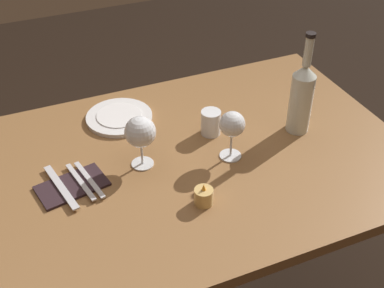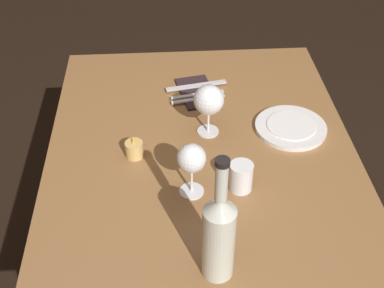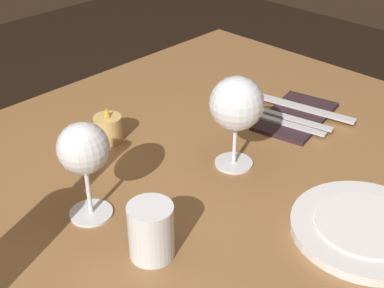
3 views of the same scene
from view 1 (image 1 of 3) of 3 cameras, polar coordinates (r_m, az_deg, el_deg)
dining_table at (r=1.59m, az=0.10°, el=-3.94°), size 1.30×0.90×0.74m
wine_glass_left at (r=1.48m, az=4.50°, el=2.07°), size 0.08×0.08×0.16m
wine_glass_right at (r=1.45m, az=-5.79°, el=1.27°), size 0.09×0.09×0.16m
wine_bottle at (r=1.61m, az=12.17°, el=5.21°), size 0.07×0.07×0.34m
water_tumbler at (r=1.61m, az=2.11°, el=2.30°), size 0.06×0.06×0.08m
votive_candle at (r=1.37m, az=1.31°, el=-5.91°), size 0.05×0.05×0.07m
dinner_plate at (r=1.71m, az=-8.12°, el=3.00°), size 0.22×0.22×0.02m
folded_napkin at (r=1.47m, az=-13.23°, el=-4.57°), size 0.21×0.14×0.01m
fork_inner at (r=1.47m, az=-12.32°, el=-4.15°), size 0.05×0.18×0.00m
fork_outer at (r=1.47m, az=-11.38°, el=-3.91°), size 0.05×0.18×0.00m
table_knife at (r=1.46m, az=-14.41°, el=-4.67°), size 0.06×0.21×0.00m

